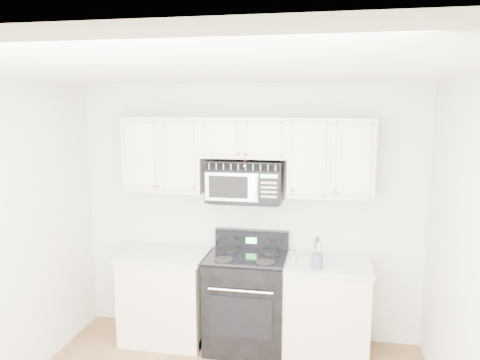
# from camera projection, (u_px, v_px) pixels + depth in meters

# --- Properties ---
(room) EXTENTS (3.51, 3.51, 2.61)m
(room) POSITION_uv_depth(u_px,v_px,m) (203.00, 270.00, 3.12)
(room) COLOR #9D7E4C
(room) RESTS_ON ground
(base_cabinet_left) EXTENTS (0.86, 0.65, 0.92)m
(base_cabinet_left) POSITION_uv_depth(u_px,v_px,m) (166.00, 298.00, 4.80)
(base_cabinet_left) COLOR beige
(base_cabinet_left) RESTS_ON ground
(base_cabinet_right) EXTENTS (0.86, 0.65, 0.92)m
(base_cabinet_right) POSITION_uv_depth(u_px,v_px,m) (324.00, 311.00, 4.50)
(base_cabinet_right) COLOR beige
(base_cabinet_right) RESTS_ON ground
(range) EXTENTS (0.76, 0.69, 1.12)m
(range) POSITION_uv_depth(u_px,v_px,m) (247.00, 299.00, 4.62)
(range) COLOR black
(range) RESTS_ON ground
(upper_cabinets) EXTENTS (2.44, 0.37, 0.75)m
(upper_cabinets) POSITION_uv_depth(u_px,v_px,m) (245.00, 152.00, 4.55)
(upper_cabinets) COLOR beige
(upper_cabinets) RESTS_ON ground
(microwave) EXTENTS (0.73, 0.42, 0.41)m
(microwave) POSITION_uv_depth(u_px,v_px,m) (245.00, 181.00, 4.57)
(microwave) COLOR black
(microwave) RESTS_ON ground
(utensil_crock) EXTENTS (0.11, 0.11, 0.29)m
(utensil_crock) POSITION_uv_depth(u_px,v_px,m) (317.00, 260.00, 4.24)
(utensil_crock) COLOR slate
(utensil_crock) RESTS_ON base_cabinet_right
(shaker_salt) EXTENTS (0.04, 0.04, 0.09)m
(shaker_salt) POSITION_uv_depth(u_px,v_px,m) (294.00, 258.00, 4.41)
(shaker_salt) COLOR silver
(shaker_salt) RESTS_ON base_cabinet_right
(shaker_pepper) EXTENTS (0.04, 0.04, 0.10)m
(shaker_pepper) POSITION_uv_depth(u_px,v_px,m) (296.00, 254.00, 4.49)
(shaker_pepper) COLOR silver
(shaker_pepper) RESTS_ON base_cabinet_right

